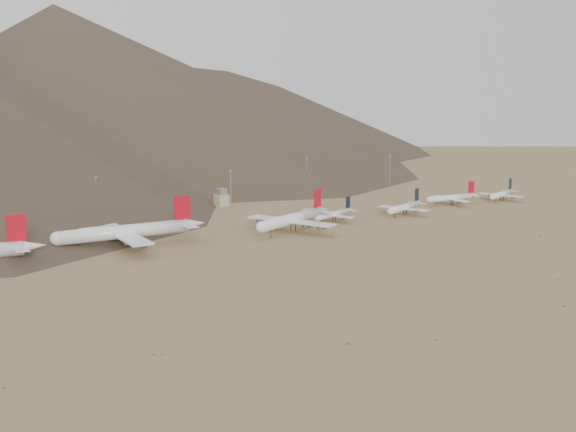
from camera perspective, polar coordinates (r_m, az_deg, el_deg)
ground at (r=376.43m, az=0.23°, el=-2.02°), size 3000.00×3000.00×0.00m
widebody_centre at (r=369.32m, az=-12.68°, el=-1.19°), size 80.26×62.03×23.85m
widebody_east at (r=401.43m, az=0.35°, el=-0.21°), size 67.02×53.50×20.82m
narrowbody_a at (r=434.38m, az=3.69°, el=0.16°), size 39.30×29.03×13.26m
narrowbody_b at (r=461.62m, az=9.25°, el=0.71°), size 43.92×32.68×15.01m
narrowbody_c at (r=507.46m, az=12.88°, el=1.43°), size 45.90×33.33×15.20m
narrowbody_d at (r=536.47m, az=16.57°, el=1.68°), size 41.96×31.16×14.29m
control_tower at (r=490.35m, az=-5.27°, el=1.39°), size 8.00×8.00×12.00m
mast_west at (r=458.39m, az=-14.88°, el=1.62°), size 2.00×0.60×25.70m
mast_centre at (r=480.44m, az=-4.54°, el=2.30°), size 2.00×0.60×25.70m
mast_east at (r=565.98m, az=1.48°, el=3.49°), size 2.00×0.60×25.70m
mast_far_east at (r=591.33m, az=8.05°, el=3.67°), size 2.00×0.60×25.70m
desert_scrub at (r=308.25m, az=8.51°, el=-4.77°), size 414.83×175.47×0.91m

